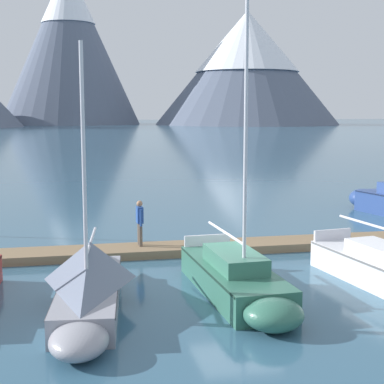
# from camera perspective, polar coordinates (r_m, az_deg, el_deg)

# --- Properties ---
(ground_plane) EXTENTS (700.00, 700.00, 0.00)m
(ground_plane) POSITION_cam_1_polar(r_m,az_deg,el_deg) (18.34, 4.27, -8.73)
(ground_plane) COLOR #335B75
(mountain_central_massif) EXTENTS (56.38, 56.38, 63.15)m
(mountain_central_massif) POSITION_cam_1_polar(r_m,az_deg,el_deg) (247.59, -11.96, 14.07)
(mountain_central_massif) COLOR slate
(mountain_central_massif) RESTS_ON ground
(mountain_shoulder_ridge) EXTENTS (73.30, 73.30, 44.58)m
(mountain_shoulder_ridge) POSITION_cam_1_polar(r_m,az_deg,el_deg) (238.11, 5.41, 12.33)
(mountain_shoulder_ridge) COLOR slate
(mountain_shoulder_ridge) RESTS_ON ground
(dock) EXTENTS (27.53, 2.38, 0.30)m
(dock) POSITION_cam_1_polar(r_m,az_deg,el_deg) (22.03, 1.18, -5.49)
(dock) COLOR #846B4C
(dock) RESTS_ON ground
(sailboat_mid_dock_port) EXTENTS (2.37, 6.98, 6.93)m
(sailboat_mid_dock_port) POSITION_cam_1_polar(r_m,az_deg,el_deg) (15.88, -10.04, -8.43)
(sailboat_mid_dock_port) COLOR #93939E
(sailboat_mid_dock_port) RESTS_ON ground
(sailboat_mid_dock_starboard) EXTENTS (1.94, 6.50, 8.97)m
(sailboat_mid_dock_starboard) POSITION_cam_1_polar(r_m,az_deg,el_deg) (16.63, 4.54, -8.53)
(sailboat_mid_dock_starboard) COLOR #336B56
(sailboat_mid_dock_starboard) RESTS_ON ground
(person_on_dock) EXTENTS (0.24, 0.59, 1.69)m
(person_on_dock) POSITION_cam_1_polar(r_m,az_deg,el_deg) (21.59, -5.14, -2.76)
(person_on_dock) COLOR brown
(person_on_dock) RESTS_ON dock
(mooring_buoy_channel_marker) EXTENTS (0.39, 0.39, 0.47)m
(mooring_buoy_channel_marker) POSITION_cam_1_polar(r_m,az_deg,el_deg) (21.43, 15.05, -6.00)
(mooring_buoy_channel_marker) COLOR red
(mooring_buoy_channel_marker) RESTS_ON ground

